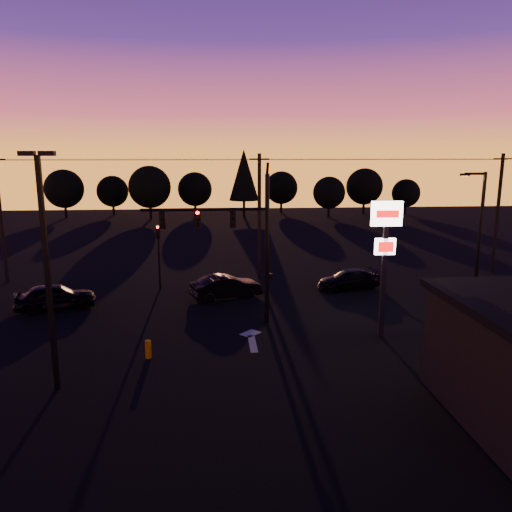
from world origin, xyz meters
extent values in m
plane|color=black|center=(0.00, 0.00, 0.00)|extent=(120.00, 120.00, 0.00)
cube|color=beige|center=(0.50, 1.00, 0.01)|extent=(0.35, 2.20, 0.01)
cube|color=beige|center=(0.50, 2.40, 0.01)|extent=(1.20, 1.20, 0.01)
cylinder|color=black|center=(1.50, 4.00, 4.00)|extent=(0.24, 0.24, 8.00)
cylinder|color=black|center=(1.50, 4.00, 8.20)|extent=(0.14, 0.52, 0.76)
cylinder|color=black|center=(-1.75, 4.00, 6.20)|extent=(6.50, 0.16, 0.16)
cube|color=black|center=(-0.30, 4.00, 5.70)|extent=(0.32, 0.22, 0.95)
sphere|color=black|center=(-0.30, 3.87, 6.05)|extent=(0.18, 0.18, 0.18)
sphere|color=black|center=(-0.30, 3.87, 5.75)|extent=(0.18, 0.18, 0.18)
sphere|color=black|center=(-0.30, 3.87, 5.45)|extent=(0.18, 0.18, 0.18)
cube|color=black|center=(-2.10, 4.00, 5.70)|extent=(0.32, 0.22, 0.95)
sphere|color=#FF0705|center=(-2.10, 3.87, 6.05)|extent=(0.18, 0.18, 0.18)
sphere|color=black|center=(-2.10, 3.87, 5.75)|extent=(0.18, 0.18, 0.18)
sphere|color=black|center=(-2.10, 3.87, 5.45)|extent=(0.18, 0.18, 0.18)
cube|color=black|center=(-3.90, 4.00, 5.70)|extent=(0.32, 0.22, 0.95)
sphere|color=black|center=(-3.90, 3.87, 6.05)|extent=(0.18, 0.18, 0.18)
sphere|color=black|center=(-3.90, 3.87, 5.75)|extent=(0.18, 0.18, 0.18)
sphere|color=black|center=(-3.90, 3.87, 5.45)|extent=(0.18, 0.18, 0.18)
cube|color=black|center=(1.68, 4.00, 2.60)|extent=(0.22, 0.18, 0.28)
cylinder|color=black|center=(-5.00, 11.50, 1.80)|extent=(0.14, 0.14, 3.60)
cube|color=black|center=(-5.00, 11.50, 3.90)|extent=(0.30, 0.20, 0.90)
sphere|color=#FF0705|center=(-5.00, 11.38, 4.22)|extent=(0.18, 0.18, 0.18)
sphere|color=black|center=(-5.00, 11.38, 3.94)|extent=(0.18, 0.18, 0.18)
sphere|color=black|center=(-5.00, 11.38, 3.66)|extent=(0.18, 0.18, 0.18)
cube|color=black|center=(-7.50, -3.00, 4.50)|extent=(0.18, 0.18, 9.00)
cube|color=black|center=(-7.85, -3.00, 9.05)|extent=(0.55, 0.30, 0.18)
cube|color=black|center=(-7.15, -3.00, 9.05)|extent=(0.55, 0.30, 0.18)
cube|color=black|center=(7.00, 1.50, 3.20)|extent=(0.22, 0.22, 6.40)
cube|color=white|center=(7.00, 1.50, 6.20)|extent=(1.50, 0.25, 1.20)
cube|color=red|center=(7.00, 1.36, 6.20)|extent=(1.10, 0.02, 0.35)
cube|color=white|center=(7.00, 1.50, 4.60)|extent=(1.00, 0.22, 0.80)
cube|color=red|center=(7.00, 1.37, 4.60)|extent=(0.75, 0.02, 0.50)
cylinder|color=black|center=(14.00, 5.50, 4.00)|extent=(0.20, 0.20, 8.00)
cylinder|color=black|center=(13.40, 5.50, 7.90)|extent=(1.20, 0.14, 0.14)
cube|color=black|center=(12.80, 5.50, 7.85)|extent=(0.50, 0.22, 0.14)
plane|color=#FFB759|center=(12.80, 5.50, 7.77)|extent=(0.35, 0.35, 0.00)
cylinder|color=black|center=(-16.00, 14.00, 4.50)|extent=(0.26, 0.26, 9.00)
cylinder|color=black|center=(2.00, 14.00, 4.50)|extent=(0.26, 0.26, 9.00)
cube|color=black|center=(2.00, 14.00, 8.60)|extent=(1.40, 0.10, 0.10)
cylinder|color=black|center=(20.00, 14.00, 4.50)|extent=(0.26, 0.26, 9.00)
cube|color=black|center=(20.00, 14.00, 8.60)|extent=(1.40, 0.10, 0.10)
cylinder|color=black|center=(-7.00, 13.40, 8.55)|extent=(18.00, 0.02, 0.02)
cylinder|color=black|center=(-7.00, 14.00, 8.60)|extent=(18.00, 0.02, 0.02)
cylinder|color=black|center=(-7.00, 14.60, 8.55)|extent=(18.00, 0.02, 0.02)
cylinder|color=black|center=(11.00, 13.40, 8.55)|extent=(18.00, 0.02, 0.02)
cylinder|color=black|center=(11.00, 14.00, 8.60)|extent=(18.00, 0.02, 0.02)
cylinder|color=black|center=(11.00, 14.60, 8.55)|extent=(18.00, 0.02, 0.02)
cube|color=black|center=(9.00, -3.48, 1.40)|extent=(2.20, 0.05, 1.60)
cylinder|color=#C67900|center=(-4.31, -0.28, 0.41)|extent=(0.27, 0.27, 0.82)
cylinder|color=black|center=(-22.00, 50.00, 0.81)|extent=(0.36, 0.36, 1.62)
sphere|color=black|center=(-22.00, 50.00, 4.06)|extent=(5.36, 5.36, 5.36)
cylinder|color=black|center=(-16.00, 53.00, 0.69)|extent=(0.36, 0.36, 1.38)
sphere|color=black|center=(-16.00, 53.00, 3.44)|extent=(4.54, 4.54, 4.54)
cylinder|color=black|center=(-10.00, 48.00, 0.88)|extent=(0.36, 0.36, 1.75)
sphere|color=black|center=(-10.00, 48.00, 4.38)|extent=(5.77, 5.78, 5.78)
cylinder|color=black|center=(-4.00, 52.00, 0.75)|extent=(0.36, 0.36, 1.50)
sphere|color=black|center=(-4.00, 52.00, 3.75)|extent=(4.95, 4.95, 4.95)
cylinder|color=black|center=(3.00, 49.00, 1.19)|extent=(0.36, 0.36, 2.38)
cone|color=black|center=(3.00, 49.00, 5.94)|extent=(4.18, 4.18, 7.12)
cylinder|color=black|center=(9.00, 54.00, 0.75)|extent=(0.36, 0.36, 1.50)
sphere|color=black|center=(9.00, 54.00, 3.75)|extent=(4.95, 4.95, 4.95)
cylinder|color=black|center=(15.00, 48.00, 0.69)|extent=(0.36, 0.36, 1.38)
sphere|color=black|center=(15.00, 48.00, 3.44)|extent=(4.54, 4.54, 4.54)
cylinder|color=black|center=(21.00, 51.00, 0.81)|extent=(0.36, 0.36, 1.62)
sphere|color=black|center=(21.00, 51.00, 4.06)|extent=(5.36, 5.36, 5.36)
cylinder|color=black|center=(27.00, 50.00, 0.62)|extent=(0.36, 0.36, 1.25)
sphere|color=black|center=(27.00, 50.00, 3.12)|extent=(4.12, 4.12, 4.12)
imported|color=black|center=(-10.66, 7.41, 0.77)|extent=(4.86, 3.07, 1.54)
imported|color=black|center=(-0.56, 8.84, 0.74)|extent=(4.74, 2.93, 1.48)
imported|color=black|center=(7.77, 10.36, 0.63)|extent=(4.66, 2.68, 1.27)
imported|color=black|center=(10.08, -2.61, 0.64)|extent=(4.15, 5.06, 1.28)
camera|label=1|loc=(-1.25, -21.67, 9.11)|focal=35.00mm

